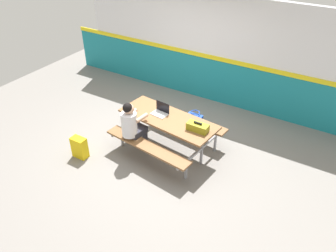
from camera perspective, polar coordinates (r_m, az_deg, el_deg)
ground_plane at (r=7.01m, az=-2.49°, el=-2.94°), size 10.00×10.00×0.02m
accent_backdrop at (r=8.20m, az=6.53°, el=12.71°), size 8.00×0.14×2.60m
picnic_table_main at (r=6.51m, az=0.00°, el=0.19°), size 2.04×1.76×0.74m
student_nearer at (r=6.33m, az=-6.18°, el=0.28°), size 0.39×0.54×1.21m
laptop_silver at (r=6.54m, az=-1.28°, el=2.51°), size 0.34×0.26×0.22m
toolbox_grey at (r=6.06m, az=5.12°, el=-0.20°), size 0.40×0.18×0.18m
backpack_dark at (r=6.74m, az=-14.93°, el=-3.58°), size 0.30×0.22×0.44m
tote_bag_bright at (r=7.35m, az=4.61°, el=0.83°), size 0.34×0.21×0.43m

